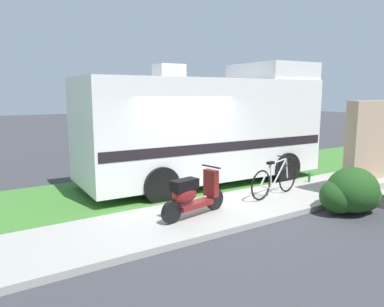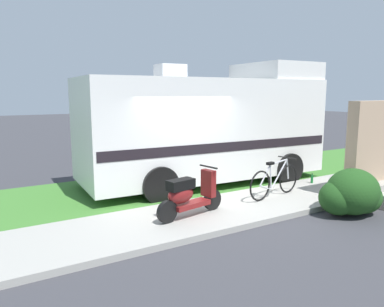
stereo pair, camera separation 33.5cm
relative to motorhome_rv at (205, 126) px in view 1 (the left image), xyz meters
The scene contains 10 objects.
ground_plane 2.48m from the motorhome_rv, 137.69° to the right, with size 80.00×80.00×0.00m, color #38383D.
sidewalk 3.23m from the motorhome_rv, 119.28° to the right, with size 24.00×2.00×0.12m.
grass_strip 2.13m from the motorhome_rv, 169.74° to the left, with size 24.00×3.40×0.08m.
motorhome_rv is the anchor object (origin of this frame).
scooter 3.46m from the motorhome_rv, 130.09° to the right, with size 1.65×0.59×0.97m.
bicycle 2.63m from the motorhome_rv, 80.61° to the right, with size 1.79×0.52×0.91m.
pickup_truck_near 6.39m from the motorhome_rv, 49.13° to the left, with size 5.78×2.47×1.89m.
porch_steps 4.49m from the motorhome_rv, 53.02° to the right, with size 2.00×1.26×2.40m.
bush_by_porch 4.24m from the motorhome_rv, 75.10° to the right, with size 1.39×1.04×0.99m.
bottle_green 3.24m from the motorhome_rv, 40.27° to the right, with size 0.07×0.07×0.27m.
Camera 1 is at (-4.68, -7.20, 2.58)m, focal length 34.53 mm.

